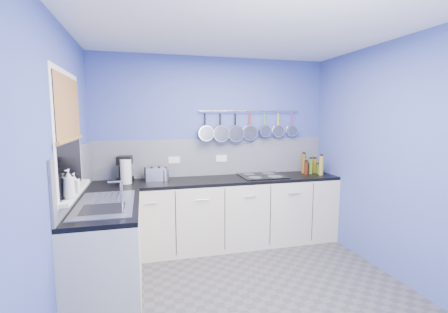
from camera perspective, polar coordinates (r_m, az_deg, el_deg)
name	(u,v)px	position (r m, az deg, el deg)	size (l,w,h in m)	color
floor	(248,294)	(3.34, 4.43, -23.68)	(3.20, 3.00, 0.02)	#47474C
ceiling	(251,23)	(2.98, 4.94, 22.95)	(3.20, 3.00, 0.02)	white
wall_back	(214,150)	(4.34, -1.87, 1.24)	(3.20, 0.02, 2.50)	#4253A5
wall_front	(358,216)	(1.59, 23.11, -9.90)	(3.20, 0.02, 2.50)	#4253A5
wall_left	(57,174)	(2.82, -27.99, -2.84)	(0.02, 3.00, 2.50)	#4253A5
wall_right	(395,160)	(3.75, 28.63, -0.60)	(0.02, 3.00, 2.50)	#4253A5
backsplash_back	(214,157)	(4.33, -1.80, -0.11)	(3.20, 0.02, 0.50)	#9396A2
backsplash_left	(76,173)	(3.41, -25.21, -2.78)	(0.02, 1.80, 0.50)	#9396A2
cabinet_run_back	(219,214)	(4.21, -0.89, -10.36)	(3.20, 0.60, 0.86)	beige
worktop_back	(219,180)	(4.10, -0.90, -4.35)	(3.20, 0.60, 0.04)	black
cabinet_run_left	(108,253)	(3.28, -20.37, -16.05)	(0.60, 1.20, 0.86)	beige
worktop_left	(105,206)	(3.14, -20.73, -8.45)	(0.60, 1.20, 0.04)	black
window_frame	(68,134)	(3.07, -26.40, 3.64)	(0.01, 1.00, 1.10)	white
window_glass	(69,134)	(3.07, -26.31, 3.64)	(0.01, 0.90, 1.00)	black
bamboo_blind	(68,108)	(3.07, -26.40, 7.84)	(0.01, 0.90, 0.55)	#B3793E
window_sill	(75,192)	(3.14, -25.42, -5.76)	(0.10, 0.98, 0.03)	white
sink_unit	(105,204)	(3.13, -20.75, -8.03)	(0.50, 0.95, 0.01)	silver
mixer_tap	(122,194)	(2.91, -18.09, -6.49)	(0.12, 0.08, 0.26)	silver
socket_left	(174,160)	(4.24, -9.04, -0.63)	(0.15, 0.01, 0.09)	white
socket_right	(221,158)	(4.34, -0.47, -0.35)	(0.15, 0.01, 0.09)	white
pot_rail	(250,111)	(4.40, 4.71, 8.21)	(0.02, 0.02, 1.45)	silver
soap_bottle_a	(69,184)	(2.80, -26.39, -4.49)	(0.09, 0.09, 0.24)	white
soap_bottle_b	(74,183)	(3.00, -25.56, -4.36)	(0.08, 0.08, 0.17)	white
paper_towel	(126,172)	(3.96, -17.39, -2.64)	(0.13, 0.13, 0.29)	white
coffee_maker	(125,169)	(4.04, -17.58, -2.25)	(0.18, 0.20, 0.32)	black
toaster	(155,174)	(4.08, -12.34, -3.11)	(0.26, 0.15, 0.16)	silver
canister	(165,175)	(4.05, -10.67, -3.29)	(0.10, 0.10, 0.14)	silver
hob	(262,176)	(4.30, 6.88, -3.49)	(0.59, 0.52, 0.01)	black
pan_0	(205,126)	(4.22, -3.47, 5.56)	(0.21, 0.12, 0.40)	silver
pan_1	(220,127)	(4.27, -0.67, 5.47)	(0.23, 0.10, 0.42)	silver
pan_2	(235,127)	(4.33, 2.06, 5.44)	(0.23, 0.07, 0.42)	silver
pan_3	(250,126)	(4.39, 4.73, 5.58)	(0.21, 0.06, 0.40)	silver
pan_4	(264,124)	(4.46, 7.31, 5.87)	(0.17, 0.09, 0.36)	silver
pan_5	(278,124)	(4.55, 9.80, 5.79)	(0.18, 0.06, 0.37)	silver
pan_6	(292,124)	(4.64, 12.20, 5.82)	(0.17, 0.06, 0.36)	silver
condiment_0	(314,166)	(4.71, 16.10, -1.60)	(0.07, 0.07, 0.21)	#8C5914
condiment_1	(308,168)	(4.68, 15.07, -2.10)	(0.06, 0.06, 0.13)	black
condiment_2	(304,163)	(4.64, 14.27, -1.22)	(0.06, 0.06, 0.28)	brown
condiment_3	(319,169)	(4.67, 16.82, -2.16)	(0.07, 0.07, 0.13)	#265919
condiment_4	(311,166)	(4.61, 15.48, -1.73)	(0.05, 0.05, 0.21)	#3F721E
condiment_5	(306,168)	(4.55, 14.70, -2.02)	(0.06, 0.06, 0.18)	#4C190C
condiment_6	(321,165)	(4.54, 17.23, -1.56)	(0.06, 0.06, 0.27)	olive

